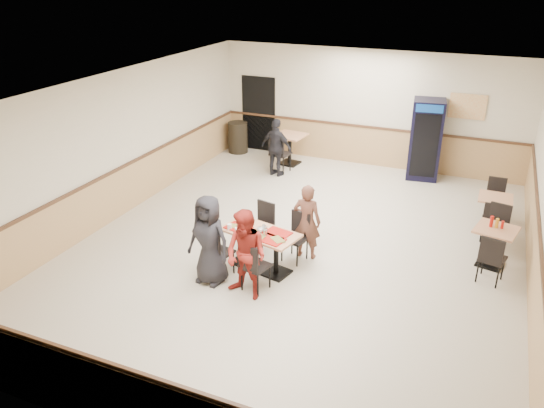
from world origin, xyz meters
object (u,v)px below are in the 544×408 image
at_px(diner_woman_left, 209,240).
at_px(diner_woman_right, 246,255).
at_px(diner_man_opposite, 307,222).
at_px(side_table_far, 494,208).
at_px(side_table_near, 494,241).
at_px(back_table, 290,145).
at_px(trash_bin, 238,137).
at_px(pepsi_cooler, 425,139).
at_px(main_table, 260,244).
at_px(lone_diner, 276,148).

distance_m(diner_woman_left, diner_woman_right, 0.77).
distance_m(diner_man_opposite, side_table_far, 3.99).
height_order(side_table_near, back_table, back_table).
xyz_separation_m(side_table_far, trash_bin, (-6.86, 2.31, -0.02)).
relative_size(diner_man_opposite, back_table, 1.66).
xyz_separation_m(side_table_far, pepsi_cooler, (-1.74, 2.35, 0.53)).
bearing_deg(main_table, diner_woman_right, -67.62).
xyz_separation_m(diner_man_opposite, back_table, (-2.08, 4.50, -0.16)).
xyz_separation_m(side_table_near, pepsi_cooler, (-1.80, 3.90, 0.51)).
relative_size(side_table_far, trash_bin, 0.79).
height_order(pepsi_cooler, trash_bin, pepsi_cooler).
height_order(diner_woman_right, side_table_far, diner_woman_right).
bearing_deg(back_table, lone_diner, -90.00).
bearing_deg(diner_man_opposite, pepsi_cooler, -107.53).
bearing_deg(lone_diner, trash_bin, -24.92).
bearing_deg(diner_woman_right, trash_bin, 130.88).
bearing_deg(pepsi_cooler, back_table, 178.84).
distance_m(diner_woman_right, side_table_near, 4.41).
height_order(main_table, diner_man_opposite, diner_man_opposite).
relative_size(main_table, diner_woman_right, 0.97).
bearing_deg(pepsi_cooler, trash_bin, 172.75).
height_order(diner_woman_left, lone_diner, diner_woman_left).
height_order(diner_man_opposite, side_table_near, diner_man_opposite).
relative_size(diner_man_opposite, side_table_near, 1.76).
bearing_deg(side_table_far, diner_man_opposite, -140.41).
bearing_deg(diner_woman_left, main_table, 55.60).
distance_m(diner_woman_left, side_table_near, 4.96).
xyz_separation_m(diner_woman_right, lone_diner, (-1.63, 5.15, -0.02)).
relative_size(main_table, trash_bin, 1.69).
distance_m(diner_woman_left, lone_diner, 5.06).
xyz_separation_m(diner_woman_left, trash_bin, (-2.59, 6.26, -0.34)).
relative_size(diner_woman_right, side_table_far, 2.18).
relative_size(diner_woman_left, diner_man_opposite, 1.10).
bearing_deg(pepsi_cooler, side_table_far, -61.23).
distance_m(back_table, trash_bin, 1.75).
xyz_separation_m(main_table, back_table, (-1.48, 5.20, 0.06)).
relative_size(main_table, side_table_near, 1.82).
distance_m(side_table_near, trash_bin, 7.92).
xyz_separation_m(diner_man_opposite, side_table_far, (3.07, 2.54, -0.25)).
distance_m(diner_woman_right, diner_man_opposite, 1.64).
bearing_deg(side_table_far, trash_bin, 161.38).
bearing_deg(diner_man_opposite, main_table, 47.28).
height_order(main_table, trash_bin, trash_bin).
bearing_deg(main_table, diner_man_opposite, 62.10).
relative_size(diner_man_opposite, lone_diner, 0.96).
relative_size(lone_diner, side_table_near, 1.83).
height_order(diner_woman_right, diner_man_opposite, diner_woman_right).
height_order(lone_diner, side_table_near, lone_diner).
xyz_separation_m(diner_woman_left, pepsi_cooler, (2.52, 6.30, 0.21)).
bearing_deg(diner_woman_right, side_table_far, 62.85).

